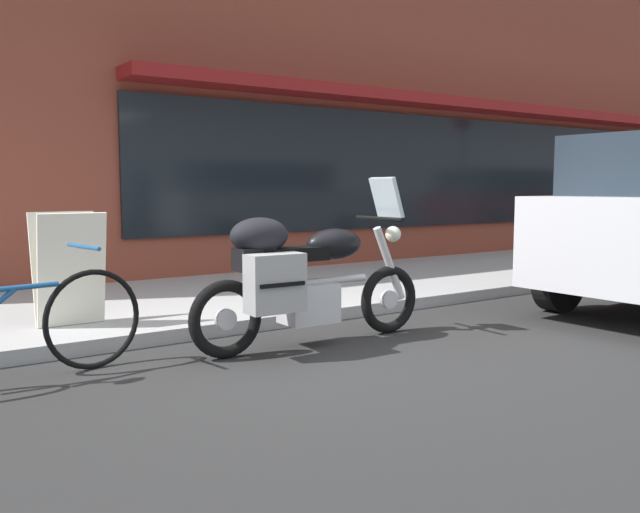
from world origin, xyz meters
The scene contains 5 objects.
ground_plane centered at (0.00, 0.00, 0.00)m, with size 80.00×80.00×0.00m, color #2A2A2A.
storefront_building centered at (8.73, 4.17, 2.83)m, with size 25.46×0.90×5.77m.
touring_motorcycle centered at (0.06, 0.30, 0.59)m, with size 2.19×0.65×1.38m.
parked_bicycle centered at (-2.04, 0.53, 0.39)m, with size 1.76×0.48×0.95m.
sandwich_board_sign centered at (-1.39, 1.70, 0.60)m, with size 0.55×0.42×0.96m.
Camera 1 is at (-2.82, -4.12, 1.29)m, focal length 37.34 mm.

